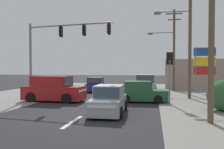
% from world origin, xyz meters
% --- Properties ---
extents(ground_plane, '(140.00, 140.00, 0.00)m').
position_xyz_m(ground_plane, '(0.00, 0.00, 0.00)').
color(ground_plane, '#28282B').
extents(lane_dash_near, '(0.20, 2.40, 0.01)m').
position_xyz_m(lane_dash_near, '(0.00, -2.00, 0.00)').
color(lane_dash_near, silver).
rests_on(lane_dash_near, ground).
extents(lane_dash_mid, '(0.20, 2.40, 0.01)m').
position_xyz_m(lane_dash_mid, '(0.00, 3.00, 0.00)').
color(lane_dash_mid, silver).
rests_on(lane_dash_mid, ground).
extents(lane_dash_far, '(0.20, 2.40, 0.01)m').
position_xyz_m(lane_dash_far, '(0.00, 8.00, 0.00)').
color(lane_dash_far, silver).
rests_on(lane_dash_far, ground).
extents(kerb_left_verge, '(8.00, 40.00, 0.02)m').
position_xyz_m(kerb_left_verge, '(-8.50, 4.00, 0.01)').
color(kerb_left_verge, gray).
rests_on(kerb_left_verge, ground).
extents(utility_pole_foreground_right, '(3.78, 0.32, 9.06)m').
position_xyz_m(utility_pole_foreground_right, '(6.00, -1.08, 4.88)').
color(utility_pole_foreground_right, brown).
rests_on(utility_pole_foreground_right, ground).
extents(utility_pole_midground_right, '(3.78, 0.36, 9.88)m').
position_xyz_m(utility_pole_midground_right, '(6.38, 7.24, 5.30)').
color(utility_pole_midground_right, brown).
rests_on(utility_pole_midground_right, ground).
extents(utility_pole_background_right, '(3.78, 0.36, 8.96)m').
position_xyz_m(utility_pole_background_right, '(5.67, 13.65, 4.84)').
color(utility_pole_background_right, brown).
rests_on(utility_pole_background_right, ground).
extents(traffic_signal_mast, '(6.86, 0.94, 6.00)m').
position_xyz_m(traffic_signal_mast, '(-3.60, 4.14, 4.35)').
color(traffic_signal_mast, slate).
rests_on(traffic_signal_mast, ground).
extents(pedestal_signal_right_kerb, '(0.44, 0.30, 3.56)m').
position_xyz_m(pedestal_signal_right_kerb, '(4.70, 3.85, 2.42)').
color(pedestal_signal_right_kerb, slate).
rests_on(pedestal_signal_right_kerb, ground).
extents(shopping_plaza_sign, '(2.10, 0.16, 4.60)m').
position_xyz_m(shopping_plaza_sign, '(8.65, 11.95, 2.98)').
color(shopping_plaza_sign, slate).
rests_on(shopping_plaza_sign, ground).
extents(shopfront_wall_far, '(12.00, 1.00, 3.60)m').
position_xyz_m(shopfront_wall_far, '(11.00, 16.00, 1.80)').
color(shopfront_wall_far, '#A39384').
rests_on(shopfront_wall_far, ground).
extents(suv_oncoming_mid, '(4.58, 2.14, 1.90)m').
position_xyz_m(suv_oncoming_mid, '(-3.77, 3.85, 0.88)').
color(suv_oncoming_mid, maroon).
rests_on(suv_oncoming_mid, ground).
extents(suv_kerbside_parked, '(2.16, 4.59, 1.90)m').
position_xyz_m(suv_kerbside_parked, '(2.84, 9.89, 0.88)').
color(suv_kerbside_parked, '#A3A8AD').
rests_on(suv_kerbside_parked, ground).
extents(hatchback_oncoming_near, '(3.73, 1.96, 1.53)m').
position_xyz_m(hatchback_oncoming_near, '(2.70, 4.71, 0.70)').
color(hatchback_oncoming_near, '#235633').
rests_on(hatchback_oncoming_near, ground).
extents(hatchback_crossing_left, '(1.86, 3.68, 1.53)m').
position_xyz_m(hatchback_crossing_left, '(1.24, 0.22, 0.70)').
color(hatchback_crossing_left, '#A3A8AD').
rests_on(hatchback_crossing_left, ground).
extents(hatchback_receding_far, '(1.90, 3.70, 1.53)m').
position_xyz_m(hatchback_receding_far, '(-2.46, 11.31, 0.70)').
color(hatchback_receding_far, navy).
rests_on(hatchback_receding_far, ground).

